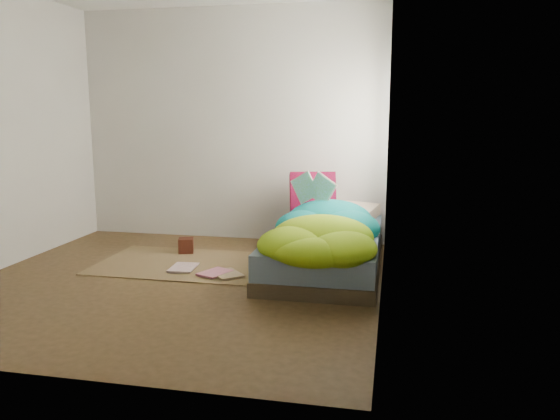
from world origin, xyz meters
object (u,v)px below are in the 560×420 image
Objects in this scene: floor_book_b at (206,271)px; wooden_box at (186,245)px; floor_book_a at (172,267)px; open_book at (313,178)px; bed at (326,250)px; pillow_magenta at (313,195)px.

wooden_box is at bearing 149.94° from floor_book_b.
floor_book_a is at bearing -81.45° from wooden_box.
open_book is 1.49m from wooden_box.
wooden_box is at bearing 171.60° from bed.
wooden_box is 0.61m from floor_book_a.
floor_book_b reaches higher than floor_book_a.
open_book is 1.61m from floor_book_a.
pillow_magenta is 1.56× the size of floor_book_a.
floor_book_b is at bearing -115.60° from open_book.
floor_book_a is (-1.22, -0.71, -0.78)m from open_book.
floor_book_b is at bearing -140.00° from pillow_magenta.
open_book reaches higher than wooden_box.
open_book is (0.05, -0.37, 0.22)m from pillow_magenta.
floor_book_a is at bearing -164.85° from bed.
bed is at bearing 47.86° from floor_book_b.
floor_book_b is (-1.03, -0.43, -0.14)m from bed.
bed is at bearing -8.40° from wooden_box.
pillow_magenta is 1.68m from floor_book_a.
bed is 13.40× the size of wooden_box.
bed is 4.91× the size of open_book.
open_book is at bearing 66.85° from floor_book_b.
bed is 6.49× the size of floor_book_a.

